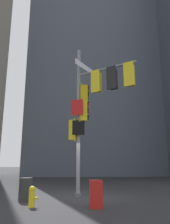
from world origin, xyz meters
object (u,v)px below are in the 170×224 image
object	(u,v)px
fire_hydrant	(32,196)
newspaper_box	(96,194)
signal_pole_assembly	(91,102)
trash_bin	(26,189)

from	to	relation	value
fire_hydrant	newspaper_box	distance (m)	2.34
signal_pole_assembly	fire_hydrant	xyz separation A→B (m)	(-2.41, -2.00, -4.18)
signal_pole_assembly	trash_bin	xyz separation A→B (m)	(-2.87, -0.67, -4.10)
newspaper_box	signal_pole_assembly	bearing A→B (deg)	87.58
fire_hydrant	newspaper_box	bearing A→B (deg)	-9.05
trash_bin	fire_hydrant	bearing A→B (deg)	-70.92
signal_pole_assembly	newspaper_box	distance (m)	4.72
signal_pole_assembly	newspaper_box	bearing A→B (deg)	-92.42
newspaper_box	trash_bin	world-z (taller)	newspaper_box
newspaper_box	trash_bin	xyz separation A→B (m)	(-2.77, 1.70, -0.01)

